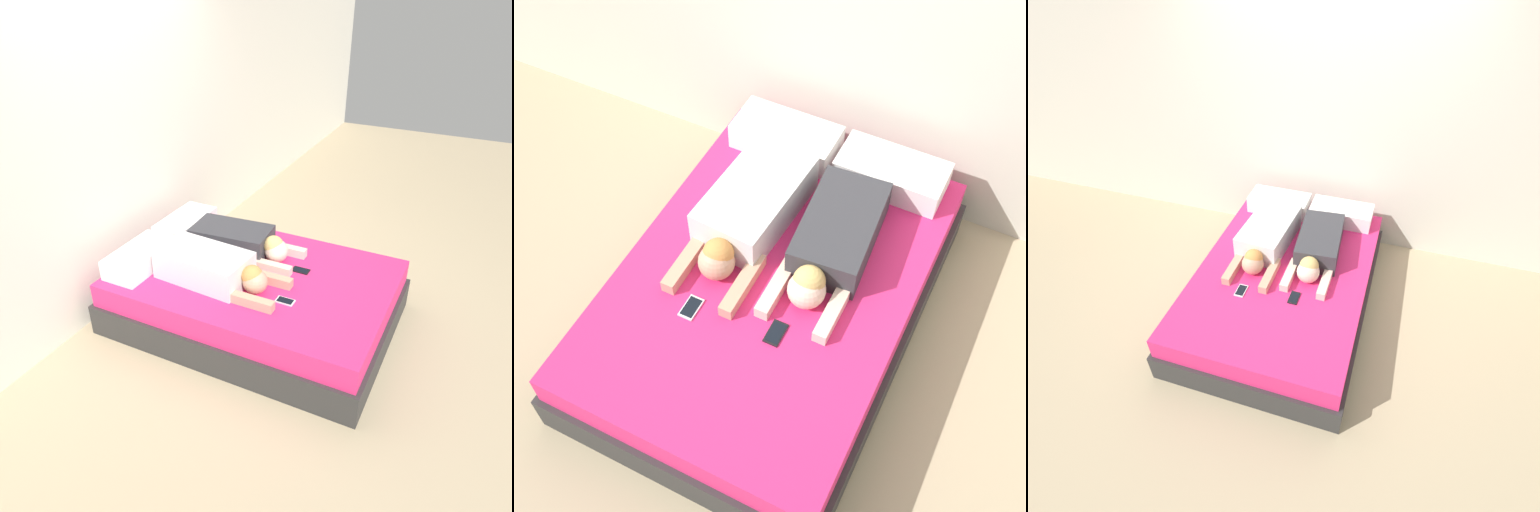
% 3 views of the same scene
% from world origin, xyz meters
% --- Properties ---
extents(ground_plane, '(12.00, 12.00, 0.00)m').
position_xyz_m(ground_plane, '(0.00, 0.00, 0.00)').
color(ground_plane, tan).
extents(wall_back, '(12.00, 0.06, 2.60)m').
position_xyz_m(wall_back, '(0.00, 1.21, 1.30)').
color(wall_back, beige).
rests_on(wall_back, ground_plane).
extents(bed, '(1.48, 2.11, 0.44)m').
position_xyz_m(bed, '(0.00, 0.00, 0.22)').
color(bed, '#2D2D2D').
rests_on(bed, ground_plane).
extents(pillow_head_left, '(0.60, 0.29, 0.16)m').
position_xyz_m(pillow_head_left, '(-0.32, 0.85, 0.52)').
color(pillow_head_left, white).
rests_on(pillow_head_left, bed).
extents(pillow_head_right, '(0.60, 0.29, 0.16)m').
position_xyz_m(pillow_head_right, '(0.32, 0.85, 0.52)').
color(pillow_head_right, white).
rests_on(pillow_head_right, bed).
extents(person_left, '(0.42, 1.00, 0.23)m').
position_xyz_m(person_left, '(-0.24, 0.23, 0.55)').
color(person_left, silver).
rests_on(person_left, bed).
extents(person_right, '(0.41, 0.92, 0.22)m').
position_xyz_m(person_right, '(0.23, 0.24, 0.54)').
color(person_right, '#333338').
rests_on(person_right, bed).
extents(cell_phone_left, '(0.08, 0.13, 0.01)m').
position_xyz_m(cell_phone_left, '(-0.25, -0.36, 0.44)').
color(cell_phone_left, silver).
rests_on(cell_phone_left, bed).
extents(cell_phone_right, '(0.08, 0.13, 0.01)m').
position_xyz_m(cell_phone_right, '(0.18, -0.30, 0.44)').
color(cell_phone_right, black).
rests_on(cell_phone_right, bed).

